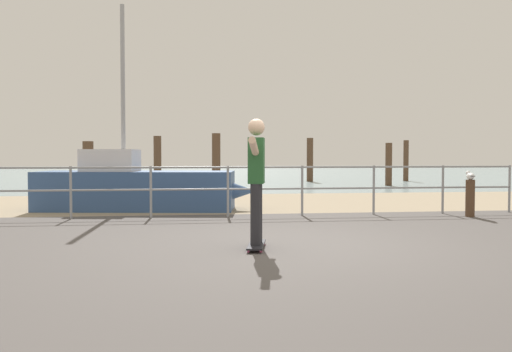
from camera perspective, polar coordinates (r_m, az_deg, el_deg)
ground_plane at (r=6.41m, az=6.09°, el=-9.04°), size 24.00×10.00×0.04m
beach_strip at (r=14.25m, az=-1.51°, el=-2.88°), size 24.00×6.00×0.04m
sea_surface at (r=42.16m, az=-5.50°, el=0.41°), size 72.00×50.00×0.04m
railing_fence at (r=10.76m, az=-3.03°, el=-0.78°), size 12.33×0.05×1.05m
sailboat at (r=12.43m, az=-11.94°, el=-1.26°), size 5.06×2.05×4.68m
skateboard at (r=7.09m, az=0.04°, el=-7.39°), size 0.36×0.82×0.08m
skateboarder at (r=7.00m, az=0.04°, el=0.30°), size 0.38×1.43×1.65m
bollard_short at (r=11.58m, az=21.97°, el=-2.27°), size 0.18×0.18×0.77m
seagull at (r=11.57m, az=21.98°, el=0.01°), size 0.22×0.48×0.18m
groyne_post_0 at (r=20.99m, az=-17.54°, el=1.10°), size 0.40×0.40×1.81m
groyne_post_1 at (r=23.84m, az=-10.51°, el=1.67°), size 0.34×0.34×2.14m
groyne_post_2 at (r=20.66m, az=-4.29°, el=1.63°), size 0.33×0.33×2.14m
groyne_post_3 at (r=26.35m, az=0.28°, el=1.34°), size 0.33×0.33×1.78m
groyne_post_4 at (r=25.98m, az=5.80°, el=1.72°), size 0.31×0.31×2.14m
groyne_post_5 at (r=22.85m, az=14.04°, el=1.20°), size 0.27×0.27×1.80m
groyne_post_6 at (r=27.32m, az=15.78°, el=1.57°), size 0.25×0.25×2.04m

